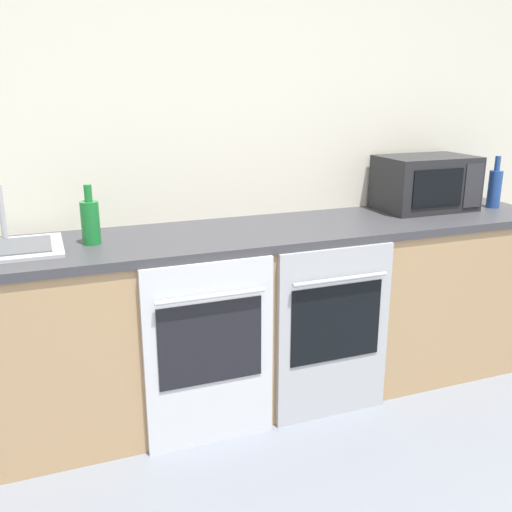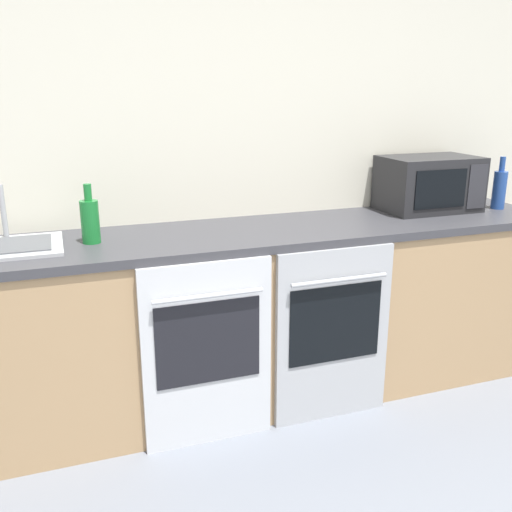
# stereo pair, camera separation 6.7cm
# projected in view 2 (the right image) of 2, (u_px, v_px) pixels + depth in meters

# --- Properties ---
(wall_back) EXTENTS (10.00, 0.06, 2.60)m
(wall_back) POSITION_uv_depth(u_px,v_px,m) (240.00, 141.00, 2.97)
(wall_back) COLOR silver
(wall_back) RESTS_ON ground_plane
(counter_back) EXTENTS (3.21, 0.63, 0.91)m
(counter_back) POSITION_uv_depth(u_px,v_px,m) (261.00, 315.00, 2.92)
(counter_back) COLOR tan
(counter_back) RESTS_ON ground_plane
(oven_left) EXTENTS (0.59, 0.06, 0.87)m
(oven_left) POSITION_uv_depth(u_px,v_px,m) (208.00, 354.00, 2.52)
(oven_left) COLOR silver
(oven_left) RESTS_ON ground_plane
(oven_right) EXTENTS (0.59, 0.06, 0.87)m
(oven_right) POSITION_uv_depth(u_px,v_px,m) (333.00, 334.00, 2.71)
(oven_right) COLOR #A8AAAF
(oven_right) RESTS_ON ground_plane
(microwave) EXTENTS (0.52, 0.34, 0.30)m
(microwave) POSITION_uv_depth(u_px,v_px,m) (429.00, 184.00, 3.17)
(microwave) COLOR #232326
(microwave) RESTS_ON counter_back
(bottle_green) EXTENTS (0.08, 0.08, 0.26)m
(bottle_green) POSITION_uv_depth(u_px,v_px,m) (90.00, 220.00, 2.51)
(bottle_green) COLOR #19722D
(bottle_green) RESTS_ON counter_back
(bottle_blue) EXTENTS (0.07, 0.07, 0.29)m
(bottle_blue) POSITION_uv_depth(u_px,v_px,m) (499.00, 188.00, 3.22)
(bottle_blue) COLOR #234793
(bottle_blue) RESTS_ON counter_back
(sink) EXTENTS (0.47, 0.39, 0.26)m
(sink) POSITION_uv_depth(u_px,v_px,m) (5.00, 246.00, 2.44)
(sink) COLOR #A8AAAF
(sink) RESTS_ON counter_back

